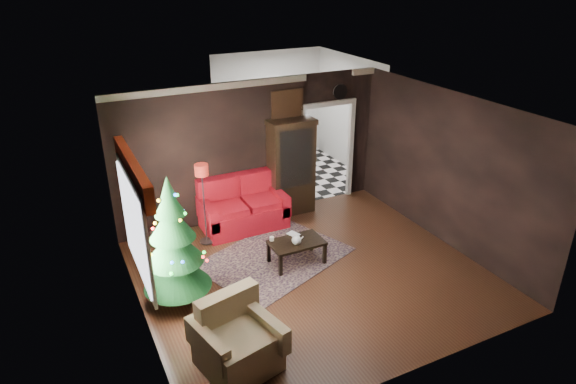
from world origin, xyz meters
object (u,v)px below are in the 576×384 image
curio_cabinet (291,169)px  armchair (237,338)px  floor_lamp (204,204)px  wall_clock (340,92)px  teapot (296,240)px  kitchen_table (289,167)px  christmas_tree (173,242)px  coffee_table (297,252)px  loveseat (243,204)px

curio_cabinet → armchair: size_ratio=2.01×
floor_lamp → wall_clock: bearing=12.9°
teapot → curio_cabinet: bearing=65.8°
teapot → kitchen_table: kitchen_table is taller
floor_lamp → kitchen_table: bearing=36.6°
christmas_tree → coffee_table: (2.12, 0.16, -0.83)m
wall_clock → kitchen_table: wall_clock is taller
coffee_table → teapot: teapot is taller
christmas_tree → kitchen_table: christmas_tree is taller
armchair → kitchen_table: bearing=44.3°
teapot → wall_clock: size_ratio=0.58×
curio_cabinet → teapot: size_ratio=10.25×
loveseat → curio_cabinet: bearing=10.8°
coffee_table → teapot: (-0.05, -0.09, 0.29)m
teapot → kitchen_table: size_ratio=0.25×
teapot → floor_lamp: bearing=130.1°
kitchen_table → loveseat: bearing=-137.5°
curio_cabinet → kitchen_table: (0.65, 1.43, -0.57)m
teapot → wall_clock: bearing=45.6°
christmas_tree → wall_clock: wall_clock is taller
coffee_table → kitchen_table: size_ratio=1.23×
floor_lamp → curio_cabinet: bearing=15.4°
coffee_table → kitchen_table: (1.47, 3.27, 0.16)m
curio_cabinet → teapot: curio_cabinet is taller
loveseat → coffee_table: (0.33, -1.62, -0.28)m
loveseat → christmas_tree: size_ratio=0.87×
loveseat → kitchen_table: 2.45m
armchair → kitchen_table: size_ratio=1.26×
armchair → wall_clock: size_ratio=2.96×
loveseat → christmas_tree: (-1.79, -1.79, 0.55)m
armchair → wall_clock: bearing=32.2°
loveseat → wall_clock: size_ratio=5.31×
coffee_table → kitchen_table: kitchen_table is taller
kitchen_table → armchair: bearing=-122.5°
curio_cabinet → wall_clock: (1.20, 0.18, 1.43)m
wall_clock → loveseat: bearing=-170.3°
floor_lamp → christmas_tree: 1.73m
curio_cabinet → christmas_tree: size_ratio=0.97×
armchair → wall_clock: (3.82, 3.89, 1.92)m
christmas_tree → armchair: 1.83m
coffee_table → loveseat: bearing=101.5°
curio_cabinet → floor_lamp: (-2.03, -0.56, -0.12)m
kitchen_table → christmas_tree: bearing=-136.2°
curio_cabinet → coffee_table: size_ratio=2.07×
teapot → christmas_tree: bearing=-177.8°
coffee_table → wall_clock: size_ratio=2.87×
teapot → coffee_table: bearing=60.5°
armchair → kitchen_table: 6.09m
floor_lamp → kitchen_table: (2.68, 1.99, -0.45)m
coffee_table → armchair: bearing=-134.0°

